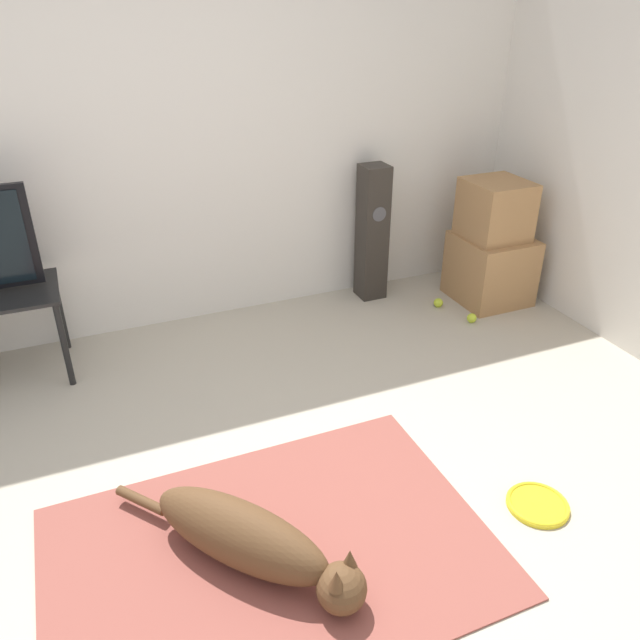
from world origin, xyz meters
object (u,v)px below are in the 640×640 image
object	(u,v)px
frisbee	(538,504)
tennis_ball_near_speaker	(438,303)
dog	(251,540)
cardboard_box_upper	(495,210)
tennis_ball_by_boxes	(472,318)
floor_speaker	(372,233)
cardboard_box_lower	(490,268)

from	to	relation	value
frisbee	tennis_ball_near_speaker	distance (m)	1.96
dog	cardboard_box_upper	world-z (taller)	cardboard_box_upper
tennis_ball_by_boxes	floor_speaker	bearing A→B (deg)	124.33
frisbee	tennis_ball_by_boxes	distance (m)	1.72
dog	frisbee	distance (m)	1.29
cardboard_box_upper	frisbee	bearing A→B (deg)	-119.44
cardboard_box_lower	floor_speaker	xyz separation A→B (m)	(-0.77, 0.38, 0.25)
dog	cardboard_box_upper	bearing A→B (deg)	35.69
tennis_ball_by_boxes	tennis_ball_near_speaker	world-z (taller)	same
tennis_ball_near_speaker	frisbee	bearing A→B (deg)	-109.39
floor_speaker	cardboard_box_lower	bearing A→B (deg)	-26.39
dog	tennis_ball_by_boxes	size ratio (longest dim) A/B	14.89
cardboard_box_lower	cardboard_box_upper	size ratio (longest dim) A/B	1.22
cardboard_box_lower	tennis_ball_by_boxes	xyz separation A→B (m)	(-0.32, -0.27, -0.21)
tennis_ball_by_boxes	tennis_ball_near_speaker	xyz separation A→B (m)	(-0.08, 0.29, 0.00)
tennis_ball_by_boxes	tennis_ball_near_speaker	distance (m)	0.30
cardboard_box_lower	cardboard_box_upper	xyz separation A→B (m)	(-0.02, 0.01, 0.44)
cardboard_box_lower	tennis_ball_by_boxes	world-z (taller)	cardboard_box_lower
dog	tennis_ball_by_boxes	bearing A→B (deg)	34.40
frisbee	tennis_ball_by_boxes	xyz separation A→B (m)	(0.73, 1.56, 0.02)
dog	cardboard_box_upper	xyz separation A→B (m)	(2.31, 1.66, 0.54)
floor_speaker	tennis_ball_by_boxes	bearing A→B (deg)	-55.67
dog	frisbee	xyz separation A→B (m)	(1.27, -0.19, -0.13)
cardboard_box_lower	tennis_ball_near_speaker	distance (m)	0.46
dog	tennis_ball_near_speaker	bearing A→B (deg)	40.90
cardboard_box_lower	cardboard_box_upper	world-z (taller)	cardboard_box_upper
dog	cardboard_box_lower	world-z (taller)	cardboard_box_lower
cardboard_box_upper	tennis_ball_near_speaker	distance (m)	0.75
cardboard_box_lower	tennis_ball_by_boxes	distance (m)	0.47
cardboard_box_lower	tennis_ball_near_speaker	world-z (taller)	cardboard_box_lower
dog	floor_speaker	distance (m)	2.57
frisbee	dog	bearing A→B (deg)	171.63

